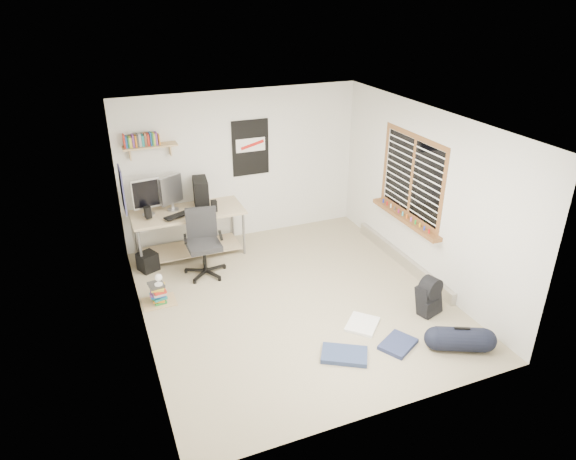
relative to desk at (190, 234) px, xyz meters
name	(u,v)px	position (x,y,z in m)	size (l,w,h in m)	color
floor	(294,300)	(1.03, -1.88, -0.37)	(4.00, 4.50, 0.01)	gray
ceiling	(295,121)	(1.03, -1.88, 2.14)	(4.00, 4.50, 0.01)	white
back_wall	(242,166)	(1.03, 0.38, 0.89)	(4.00, 0.01, 2.50)	silver
left_wall	(134,245)	(-0.98, -1.88, 0.89)	(0.01, 4.50, 2.50)	silver
right_wall	(425,196)	(3.03, -1.88, 0.89)	(0.01, 4.50, 2.50)	silver
desk	(190,234)	(0.00, 0.00, 0.00)	(1.73, 0.76, 0.79)	tan
monitor_left	(147,199)	(-0.59, 0.08, 0.66)	(0.42, 0.11, 0.47)	#939497
monitor_right	(172,195)	(-0.20, 0.12, 0.65)	(0.40, 0.10, 0.44)	#AFAFB4
pc_tower	(201,193)	(0.24, 0.03, 0.65)	(0.21, 0.44, 0.46)	black
keyboard	(177,216)	(-0.20, -0.19, 0.43)	(0.40, 0.14, 0.02)	black
speaker_left	(148,212)	(-0.61, -0.09, 0.51)	(0.09, 0.09, 0.18)	black
speaker_right	(214,206)	(0.37, -0.22, 0.51)	(0.09, 0.09, 0.18)	black
office_chair	(204,245)	(0.07, -0.70, 0.12)	(0.66, 0.66, 1.01)	#252527
wall_shelf	(150,146)	(-0.42, 0.26, 1.42)	(0.80, 0.22, 0.24)	tan
poster_back_wall	(251,148)	(1.18, 0.35, 1.19)	(0.62, 0.03, 0.92)	black
poster_left_wall	(122,190)	(-0.96, -0.68, 1.14)	(0.02, 0.42, 0.60)	navy
window	(411,177)	(2.98, -1.58, 1.08)	(0.10, 1.50, 1.26)	brown
baseboard_heater	(402,259)	(2.98, -1.58, -0.28)	(0.08, 2.50, 0.18)	#B7B2A8
backpack	(429,299)	(2.57, -2.80, -0.16)	(0.32, 0.25, 0.42)	black
duffel_bag	(460,340)	(2.45, -3.60, -0.22)	(0.29, 0.29, 0.57)	black
tshirt	(362,324)	(1.61, -2.75, -0.34)	(0.43, 0.36, 0.04)	white
jeans_a	(344,355)	(1.11, -3.21, -0.33)	(0.53, 0.34, 0.06)	navy
jeans_b	(398,344)	(1.81, -3.27, -0.34)	(0.44, 0.33, 0.05)	#222A4E
book_stack	(158,293)	(-0.72, -1.22, -0.21)	(0.44, 0.36, 0.30)	olive
desk_lamp	(158,279)	(-0.70, -1.24, 0.02)	(0.11, 0.18, 0.18)	silver
subwoofer	(148,262)	(-0.72, -0.26, -0.22)	(0.26, 0.26, 0.29)	black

